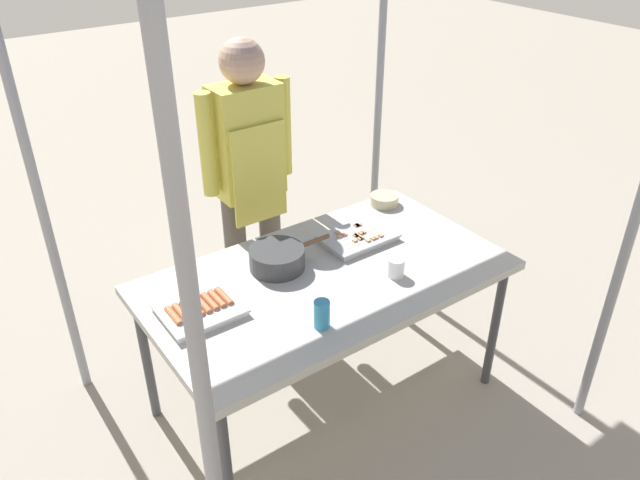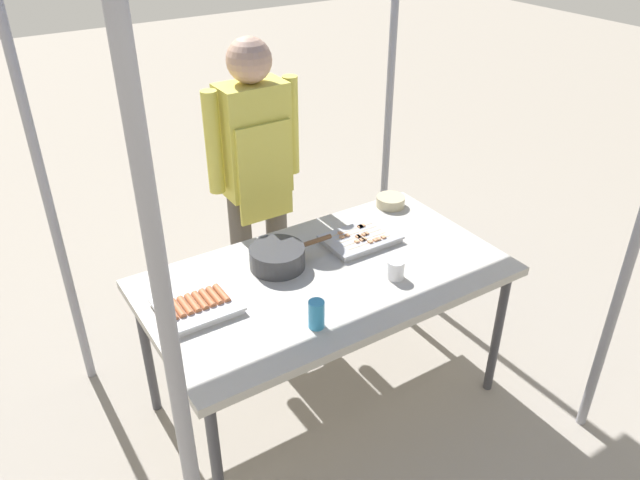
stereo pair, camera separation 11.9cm
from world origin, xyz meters
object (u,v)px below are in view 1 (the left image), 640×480
tray_meat_skewers (358,238)px  drink_cup_near_edge (396,267)px  tray_grilled_sausages (200,309)px  vendor_woman (249,168)px  drink_cup_by_wok (322,314)px  stall_table (326,283)px  cooking_wok (277,258)px  condiment_bowl (384,200)px

tray_meat_skewers → drink_cup_near_edge: bearing=-98.6°
tray_grilled_sausages → vendor_woman: vendor_woman is taller
tray_grilled_sausages → drink_cup_by_wok: drink_cup_by_wok is taller
stall_table → tray_grilled_sausages: size_ratio=5.08×
cooking_wok → drink_cup_by_wok: bearing=-100.3°
condiment_bowl → drink_cup_near_edge: 0.67m
stall_table → vendor_woman: bearing=85.5°
tray_meat_skewers → condiment_bowl: bearing=31.5°
cooking_wok → drink_cup_by_wok: drink_cup_by_wok is taller
stall_table → drink_cup_by_wok: 0.39m
tray_meat_skewers → drink_cup_near_edge: drink_cup_near_edge is taller
condiment_bowl → vendor_woman: size_ratio=0.09×
tray_grilled_sausages → cooking_wok: cooking_wok is taller
condiment_bowl → tray_grilled_sausages: bearing=-166.7°
cooking_wok → vendor_woman: (0.21, 0.60, 0.16)m
tray_grilled_sausages → drink_cup_by_wok: (0.35, -0.36, 0.04)m
tray_meat_skewers → tray_grilled_sausages: bearing=-175.2°
tray_meat_skewers → vendor_woman: size_ratio=0.22×
vendor_woman → drink_cup_by_wok: bearing=74.5°
stall_table → vendor_woman: 0.81m
drink_cup_by_wok → drink_cup_near_edge: bearing=12.0°
tray_grilled_sausages → tray_meat_skewers: bearing=4.8°
drink_cup_near_edge → vendor_woman: vendor_woman is taller
stall_table → drink_cup_near_edge: 0.32m
tray_meat_skewers → condiment_bowl: condiment_bowl is taller
cooking_wok → drink_cup_near_edge: bearing=-42.5°
tray_grilled_sausages → tray_meat_skewers: 0.87m
drink_cup_near_edge → drink_cup_by_wok: 0.48m
condiment_bowl → drink_cup_near_edge: bearing=-126.3°
tray_grilled_sausages → tray_meat_skewers: (0.87, 0.07, -0.00)m
tray_grilled_sausages → drink_cup_near_edge: 0.86m
stall_table → cooking_wok: (-0.15, 0.17, 0.11)m
cooking_wok → drink_cup_by_wok: (-0.08, -0.46, 0.01)m
tray_meat_skewers → drink_cup_by_wok: (-0.52, -0.43, 0.04)m
cooking_wok → stall_table: bearing=-48.5°
stall_table → drink_cup_near_edge: bearing=-38.1°
condiment_bowl → stall_table: bearing=-150.9°
stall_table → condiment_bowl: 0.74m
stall_table → tray_grilled_sausages: (-0.58, 0.07, 0.07)m
tray_grilled_sausages → cooking_wok: (0.43, 0.10, 0.03)m
drink_cup_by_wok → vendor_woman: 1.11m
tray_grilled_sausages → tray_meat_skewers: size_ratio=0.90×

